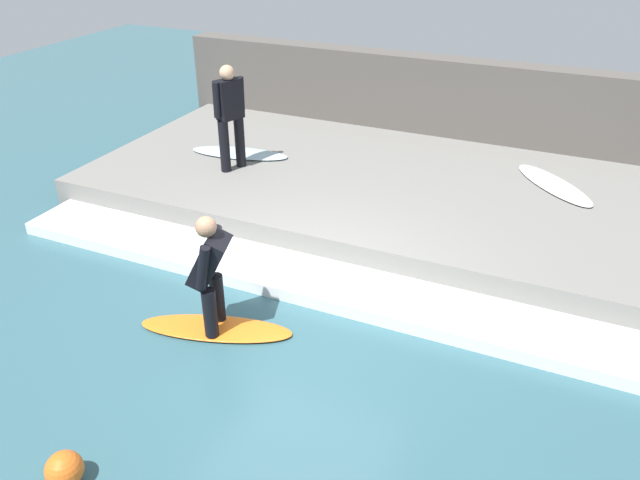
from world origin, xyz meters
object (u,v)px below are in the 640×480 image
Objects in this scene: surfboard_waiting_near at (240,153)px; surfer_waiting_near at (230,112)px; surfboard_riding at (216,328)px; marker_buoy at (64,469)px; surfer_riding at (210,269)px; surfboard_spare at (554,185)px.

surfer_waiting_near is at bearing -158.30° from surfboard_waiting_near.
marker_buoy reaches higher than surfboard_riding.
surfer_riding is at bearing 161.57° from surfboard_riding.
surfer_riding is at bearing -0.44° from marker_buoy.
surfer_waiting_near is at bearing 105.98° from surfboard_spare.
surfboard_riding is at bearing 146.13° from surfboard_spare.
surfboard_spare is (4.70, -3.16, 0.46)m from surfboard_riding.
surfer_waiting_near is at bearing 27.38° from surfboard_riding.
surfboard_waiting_near is (3.87, 1.94, 0.46)m from surfboard_riding.
surfboard_spare is (4.70, -3.16, -0.35)m from surfer_riding.
surfboard_spare reaches higher than marker_buoy.
surfboard_waiting_near is at bearing 21.70° from surfer_waiting_near.
surfboard_spare reaches higher than surfboard_riding.
surfer_riding reaches higher than surfboard_riding.
surfer_waiting_near is 5.20× the size of marker_buoy.
surfboard_waiting_near is (3.87, 1.94, -0.35)m from surfer_riding.
surfboard_riding is 0.81m from surfer_riding.
surfer_riding is 3.77m from surfer_waiting_near.
surfboard_waiting_near is 1.14× the size of surfboard_spare.
surfboard_spare is at bearing -33.87° from surfboard_riding.
surfer_riding is 0.84× the size of surfer_waiting_near.
marker_buoy is (-7.03, 3.17, -0.33)m from surfboard_spare.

